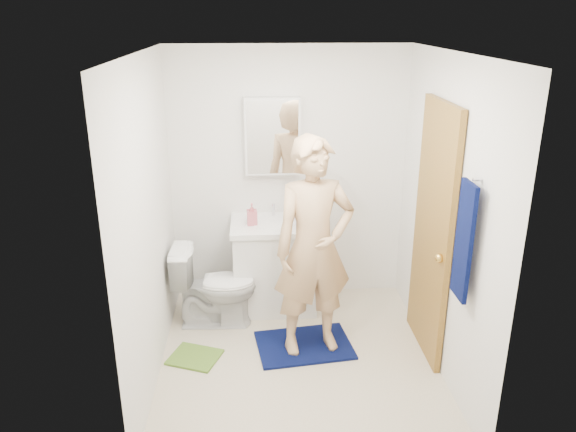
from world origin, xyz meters
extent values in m
cube|color=beige|center=(0.00, 0.00, -0.01)|extent=(2.20, 2.40, 0.02)
cube|color=white|center=(0.00, 0.00, 2.41)|extent=(2.20, 2.40, 0.02)
cube|color=white|center=(0.00, 1.21, 1.20)|extent=(2.20, 0.02, 2.40)
cube|color=white|center=(0.00, -1.21, 1.20)|extent=(2.20, 0.02, 2.40)
cube|color=white|center=(-1.11, 0.00, 1.20)|extent=(0.02, 2.40, 2.40)
cube|color=white|center=(1.11, 0.00, 1.20)|extent=(0.02, 2.40, 2.40)
cube|color=white|center=(-0.15, 0.91, 0.40)|extent=(0.75, 0.55, 0.80)
cube|color=white|center=(-0.15, 0.91, 0.83)|extent=(0.79, 0.59, 0.05)
cylinder|color=white|center=(-0.15, 0.91, 0.84)|extent=(0.40, 0.40, 0.03)
cylinder|color=silver|center=(-0.15, 1.09, 0.91)|extent=(0.03, 0.03, 0.12)
cube|color=white|center=(-0.15, 1.14, 1.60)|extent=(0.50, 0.12, 0.70)
cube|color=white|center=(-0.15, 1.08, 1.60)|extent=(0.46, 0.01, 0.66)
cube|color=#A5762D|center=(1.07, 0.15, 1.02)|extent=(0.05, 0.80, 2.05)
sphere|color=gold|center=(1.03, -0.17, 0.95)|extent=(0.07, 0.07, 0.07)
cube|color=#060E3E|center=(1.03, -0.57, 1.25)|extent=(0.03, 0.24, 0.80)
cylinder|color=silver|center=(1.07, -0.57, 1.67)|extent=(0.06, 0.02, 0.02)
imported|color=white|center=(-0.69, 0.63, 0.37)|extent=(0.74, 0.44, 0.74)
cube|color=#060E3E|center=(0.07, 0.19, 0.01)|extent=(0.84, 0.65, 0.02)
cube|color=olive|center=(-0.84, 0.08, 0.01)|extent=(0.48, 0.44, 0.02)
imported|color=#C45B67|center=(-0.35, 0.88, 0.95)|extent=(0.10, 0.10, 0.20)
imported|color=#7F3A7E|center=(0.11, 0.99, 0.90)|extent=(0.16, 0.16, 0.11)
imported|color=tan|center=(0.13, 0.16, 0.91)|extent=(0.73, 0.56, 1.78)
camera|label=1|loc=(-0.33, -3.86, 2.66)|focal=35.00mm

